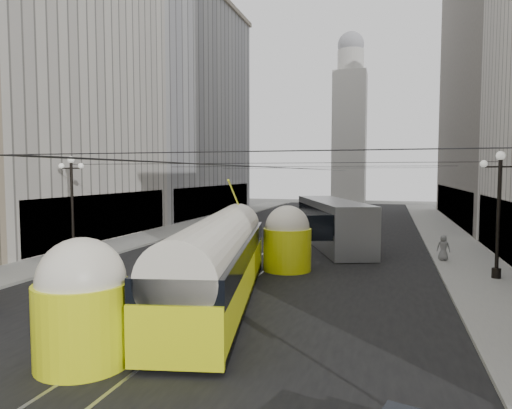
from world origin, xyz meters
The scene contains 16 objects.
road centered at (0.00, 32.50, 0.00)m, with size 20.00×85.00×0.02m, color black.
sidewalk_left centered at (-12.00, 36.00, 0.07)m, with size 4.00×72.00×0.15m, color gray.
sidewalk_right centered at (12.00, 36.00, 0.07)m, with size 4.00×72.00×0.15m, color gray.
rail_left centered at (-0.75, 32.50, 0.00)m, with size 0.12×85.00×0.04m, color gray.
rail_right centered at (0.75, 32.50, 0.00)m, with size 0.12×85.00×0.04m, color gray.
building_left_mid centered at (-20.00, 24.00, 17.31)m, with size 12.60×20.60×34.60m.
building_left_far centered at (-19.99, 48.00, 14.31)m, with size 12.60×28.60×28.60m.
distant_tower centered at (0.00, 80.00, 14.97)m, with size 6.00×6.00×31.36m.
lamppost_left_mid centered at (-12.60, 18.00, 3.74)m, with size 1.86×0.44×6.37m.
lamppost_right_mid centered at (12.60, 18.00, 3.74)m, with size 1.86×0.44×6.37m.
catenary centered at (0.12, 31.49, 5.88)m, with size 25.00×72.00×0.23m.
streetcar centered at (0.50, 10.51, 1.81)m, with size 5.54×16.55×3.70m.
city_bus centered at (3.28, 26.73, 1.87)m, with size 7.27×13.94×3.41m.
sedan_white_far centered at (3.13, 44.24, 0.72)m, with size 3.70×5.41×1.58m.
sedan_dark_far centered at (-2.10, 54.33, 0.65)m, with size 2.12×4.62×1.43m.
pedestrian_sidewalk_right centered at (10.55, 22.22, 0.93)m, with size 0.76×0.47×1.56m, color slate.
Camera 1 is at (7.34, -7.18, 5.46)m, focal length 32.00 mm.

